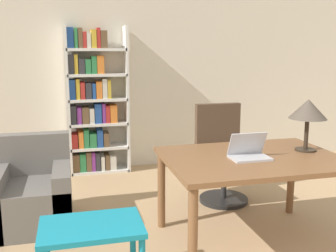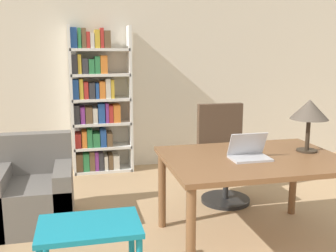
{
  "view_description": "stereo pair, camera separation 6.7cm",
  "coord_description": "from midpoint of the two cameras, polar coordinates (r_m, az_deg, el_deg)",
  "views": [
    {
      "loc": [
        -1.02,
        -0.84,
        1.62
      ],
      "look_at": [
        -0.25,
        2.22,
        1.01
      ],
      "focal_mm": 42.0,
      "sensor_mm": 36.0,
      "label": 1
    },
    {
      "loc": [
        -0.96,
        -0.86,
        1.62
      ],
      "look_at": [
        -0.25,
        2.22,
        1.01
      ],
      "focal_mm": 42.0,
      "sensor_mm": 36.0,
      "label": 2
    }
  ],
  "objects": [
    {
      "name": "desk",
      "position": [
        3.34,
        12.77,
        -5.88
      ],
      "size": [
        1.45,
        1.06,
        0.76
      ],
      "color": "brown",
      "rests_on": "ground_plane"
    },
    {
      "name": "wall_back",
      "position": [
        5.48,
        -2.56,
        8.16
      ],
      "size": [
        8.0,
        0.06,
        2.7
      ],
      "color": "beige",
      "rests_on": "ground_plane"
    },
    {
      "name": "office_chair",
      "position": [
        4.32,
        8.54,
        -4.52
      ],
      "size": [
        0.53,
        0.53,
        1.04
      ],
      "color": "black",
      "rests_on": "ground_plane"
    },
    {
      "name": "laptop",
      "position": [
        3.24,
        12.25,
        -3.86
      ],
      "size": [
        0.31,
        0.21,
        0.21
      ],
      "color": "#B2B2B7",
      "rests_on": "desk"
    },
    {
      "name": "bookshelf",
      "position": [
        5.25,
        -9.96,
        3.1
      ],
      "size": [
        0.79,
        0.28,
        1.93
      ],
      "color": "white",
      "rests_on": "ground_plane"
    },
    {
      "name": "table_lamp",
      "position": [
        3.56,
        20.35,
        2.06
      ],
      "size": [
        0.32,
        0.32,
        0.45
      ],
      "color": "#2D2319",
      "rests_on": "desk"
    },
    {
      "name": "side_table_blue",
      "position": [
        2.77,
        -10.6,
        -15.18
      ],
      "size": [
        0.68,
        0.46,
        0.48
      ],
      "color": "teal",
      "rests_on": "ground_plane"
    },
    {
      "name": "armchair",
      "position": [
        3.96,
        -18.48,
        -9.4
      ],
      "size": [
        0.73,
        0.76,
        0.82
      ],
      "color": "#66605B",
      "rests_on": "ground_plane"
    }
  ]
}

